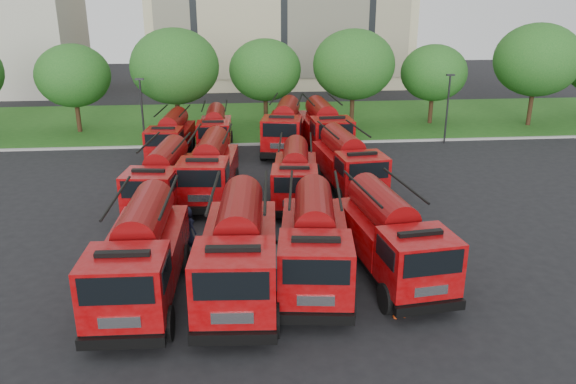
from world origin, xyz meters
name	(u,v)px	position (x,y,z in m)	size (l,w,h in m)	color
ground	(318,247)	(0.00, 0.00, 0.00)	(140.00, 140.00, 0.00)	black
lawn	(276,120)	(0.00, 26.00, 0.06)	(70.00, 16.00, 0.12)	#174913
curb	(284,143)	(0.00, 17.90, 0.07)	(70.00, 0.30, 0.14)	gray
tree_1	(73,76)	(-16.00, 23.00, 4.55)	(5.71, 5.71, 6.98)	#382314
tree_2	(175,66)	(-8.00, 21.50, 5.35)	(6.72, 6.72, 8.22)	#382314
tree_3	(265,70)	(-1.00, 24.00, 4.68)	(5.88, 5.88, 7.19)	#382314
tree_4	(354,65)	(6.00, 22.50, 5.22)	(6.55, 6.55, 8.01)	#382314
tree_5	(434,73)	(13.00, 23.50, 4.35)	(5.46, 5.46, 6.68)	#382314
tree_6	(537,60)	(21.00, 22.00, 5.49)	(6.89, 6.89, 8.42)	#382314
lamp_post_0	(142,110)	(-10.00, 17.20, 2.90)	(0.60, 0.25, 5.11)	black
lamp_post_1	(448,105)	(12.00, 17.20, 2.90)	(0.60, 0.25, 5.11)	black
fire_truck_0	(141,254)	(-6.99, -3.69, 1.75)	(3.00, 7.72, 3.48)	black
fire_truck_1	(239,250)	(-3.47, -3.72, 1.79)	(3.27, 7.97, 3.55)	black
fire_truck_2	(314,242)	(-0.61, -3.06, 1.69)	(3.40, 7.62, 3.35)	black
fire_truck_3	(391,237)	(2.47, -2.80, 1.66)	(3.37, 7.48, 3.29)	black
fire_truck_4	(162,178)	(-7.34, 5.62, 1.59)	(3.29, 7.21, 3.17)	black
fire_truck_5	(210,169)	(-4.95, 6.95, 1.65)	(3.19, 7.40, 3.28)	black
fire_truck_6	(295,175)	(-0.42, 5.81, 1.51)	(3.04, 6.80, 3.00)	black
fire_truck_7	(348,163)	(2.72, 7.44, 1.63)	(3.26, 7.34, 3.24)	black
fire_truck_8	(171,136)	(-7.86, 15.10, 1.49)	(2.89, 6.70, 2.97)	black
fire_truck_9	(215,130)	(-4.99, 16.89, 1.47)	(2.44, 6.44, 2.91)	black
fire_truck_10	(285,127)	(-0.03, 16.30, 1.71)	(3.89, 7.80, 3.40)	black
fire_truck_11	(324,128)	(2.66, 15.65, 1.73)	(3.05, 7.67, 3.44)	black
firefighter_0	(399,317)	(2.03, -5.87, 0.00)	(0.68, 0.49, 1.85)	#9B2C0B
firefighter_1	(223,306)	(-4.11, -4.58, 0.00)	(0.80, 0.44, 1.64)	#9B2C0B
firefighter_2	(418,276)	(3.63, -3.00, 0.00)	(1.03, 0.59, 1.76)	#9B2C0B
firefighter_3	(419,253)	(4.28, -0.99, 0.00)	(0.96, 0.49, 1.48)	black
firefighter_4	(189,244)	(-5.73, 0.83, 0.00)	(0.87, 0.57, 1.78)	black
firefighter_5	(359,199)	(3.11, 5.86, 0.00)	(1.37, 0.59, 1.48)	#9B2C0B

